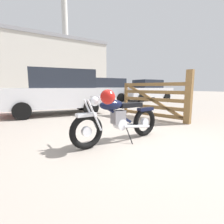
{
  "coord_description": "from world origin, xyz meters",
  "views": [
    {
      "loc": [
        -2.03,
        -2.72,
        1.1
      ],
      "look_at": [
        -0.17,
        0.83,
        0.5
      ],
      "focal_mm": 26.71,
      "sensor_mm": 36.0,
      "label": 1
    }
  ],
  "objects_px": {
    "red_hatchback_near": "(58,92)",
    "silver_sedan_mid": "(99,89)",
    "timber_gate": "(160,99)",
    "pale_sedan_back": "(148,90)",
    "vintage_motorcycle": "(118,118)"
  },
  "relations": [
    {
      "from": "silver_sedan_mid",
      "to": "red_hatchback_near",
      "type": "relative_size",
      "value": 1.19
    },
    {
      "from": "red_hatchback_near",
      "to": "timber_gate",
      "type": "bearing_deg",
      "value": 138.14
    },
    {
      "from": "timber_gate",
      "to": "red_hatchback_near",
      "type": "bearing_deg",
      "value": 26.66
    },
    {
      "from": "silver_sedan_mid",
      "to": "red_hatchback_near",
      "type": "height_order",
      "value": "red_hatchback_near"
    },
    {
      "from": "timber_gate",
      "to": "pale_sedan_back",
      "type": "distance_m",
      "value": 8.32
    },
    {
      "from": "pale_sedan_back",
      "to": "silver_sedan_mid",
      "type": "xyz_separation_m",
      "value": [
        -4.01,
        0.76,
        0.1
      ]
    },
    {
      "from": "red_hatchback_near",
      "to": "pale_sedan_back",
      "type": "bearing_deg",
      "value": -150.32
    },
    {
      "from": "pale_sedan_back",
      "to": "silver_sedan_mid",
      "type": "height_order",
      "value": "silver_sedan_mid"
    },
    {
      "from": "red_hatchback_near",
      "to": "silver_sedan_mid",
      "type": "bearing_deg",
      "value": -125.96
    },
    {
      "from": "vintage_motorcycle",
      "to": "red_hatchback_near",
      "type": "height_order",
      "value": "red_hatchback_near"
    },
    {
      "from": "vintage_motorcycle",
      "to": "silver_sedan_mid",
      "type": "distance_m",
      "value": 9.46
    },
    {
      "from": "silver_sedan_mid",
      "to": "pale_sedan_back",
      "type": "bearing_deg",
      "value": 167.56
    },
    {
      "from": "timber_gate",
      "to": "silver_sedan_mid",
      "type": "height_order",
      "value": "silver_sedan_mid"
    },
    {
      "from": "timber_gate",
      "to": "silver_sedan_mid",
      "type": "distance_m",
      "value": 7.48
    },
    {
      "from": "silver_sedan_mid",
      "to": "red_hatchback_near",
      "type": "distance_m",
      "value": 5.93
    }
  ]
}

